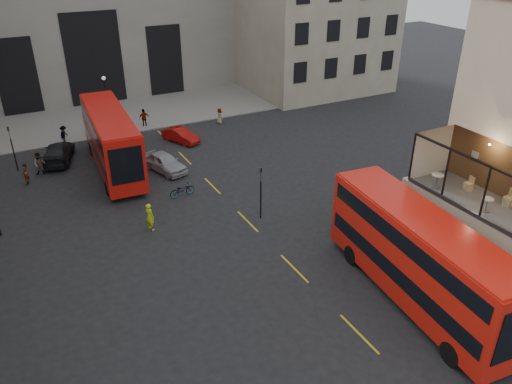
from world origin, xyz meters
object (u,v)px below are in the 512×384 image
pedestrian_b (64,135)px  bus_near (419,255)px  car_b (181,135)px  car_c (58,152)px  traffic_light_near (261,186)px  car_a (165,162)px  cyclist (150,217)px  pedestrian_a (40,164)px  pedestrian_e (26,174)px  cafe_table_far (437,179)px  bicycle (182,190)px  bus_far (111,138)px  cafe_table_mid (487,203)px  cafe_chair_c (509,201)px  cafe_chair_d (468,186)px  pedestrian_d (220,116)px  pedestrian_c (144,118)px  street_lamp_b (108,106)px  cafe_chair_b (508,202)px  traffic_light_far (11,143)px

pedestrian_b → bus_near: bearing=-122.3°
car_b → car_c: (-10.69, 0.75, 0.13)m
traffic_light_near → car_a: (-3.31, 10.35, -1.67)m
cyclist → pedestrian_a: cyclist is taller
bus_near → pedestrian_e: bus_near is taller
cyclist → pedestrian_a: bearing=-1.2°
bus_near → cafe_table_far: 4.95m
car_b → bicycle: 10.82m
bus_far → cafe_table_mid: 27.88m
bicycle → cafe_chair_c: (12.10, -17.29, 4.37)m
pedestrian_a → cafe_chair_c: 33.59m
bicycle → cafe_chair_d: cafe_chair_d is taller
traffic_light_near → pedestrian_d: bearing=74.2°
cafe_chair_c → cafe_chair_d: size_ratio=1.17×
car_c → cyclist: (3.58, -14.41, 0.19)m
cyclist → cafe_table_mid: size_ratio=2.59×
pedestrian_c → cafe_chair_c: 34.76m
car_a → pedestrian_a: (-9.06, 3.93, 0.19)m
cafe_chair_c → traffic_light_near: bearing=125.9°
bus_near → car_b: bearing=96.7°
bus_near → cafe_chair_c: cafe_chair_c is taller
street_lamp_b → cafe_chair_c: (13.49, -33.75, 2.49)m
street_lamp_b → bus_near: size_ratio=0.42×
car_b → pedestrian_d: bearing=3.9°
pedestrian_c → cafe_table_far: 31.16m
car_a → car_b: car_a is taller
pedestrian_d → cafe_chair_d: size_ratio=2.03×
pedestrian_d → bus_near: bearing=169.9°
cafe_table_far → pedestrian_e: bearing=133.2°
car_b → pedestrian_b: 10.68m
car_c → pedestrian_a: 2.80m
car_b → cafe_table_mid: (6.87, -27.36, 4.45)m
street_lamp_b → cafe_table_mid: (11.90, -33.62, 2.69)m
car_b → pedestrian_d: (5.24, 2.88, 0.16)m
traffic_light_near → bus_near: (3.17, -11.16, 0.37)m
car_a → cafe_chair_c: size_ratio=4.82×
bus_near → car_b: size_ratio=3.28×
traffic_light_near → bus_far: (-6.86, 12.52, 0.34)m
car_c → cafe_chair_b: 34.34m
pedestrian_a → pedestrian_e: pedestrian_a is taller
bus_far → pedestrian_a: 6.06m
pedestrian_d → cafe_chair_d: bearing=179.6°
car_b → pedestrian_a: bearing=161.9°
cafe_table_mid → cafe_chair_d: bearing=62.0°
car_a → car_b: bearing=41.2°
pedestrian_a → pedestrian_d: bearing=37.0°
car_b → cafe_table_far: 25.51m
traffic_light_far → car_c: traffic_light_far is taller
pedestrian_c → cafe_table_far: cafe_table_far is taller
car_a → cafe_chair_d: (11.35, -19.83, 4.08)m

